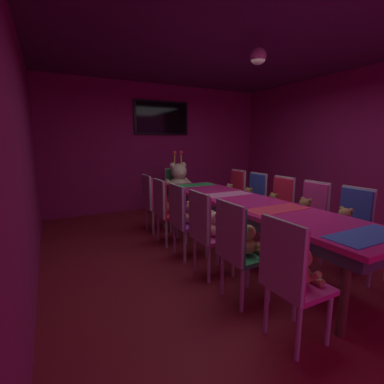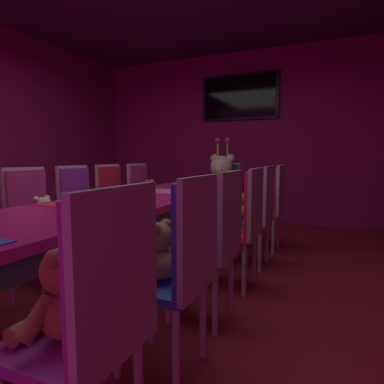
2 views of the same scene
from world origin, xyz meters
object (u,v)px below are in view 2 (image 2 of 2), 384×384
(chair_left_3, at_px, (79,204))
(chair_right_4, at_px, (260,206))
(chair_left_4, at_px, (114,198))
(teddy_right_3, at_px, (229,217))
(teddy_left_2, at_px, (44,216))
(chair_right_1, at_px, (184,256))
(teddy_right_1, at_px, (157,255))
(chair_right_2, at_px, (219,232))
(teddy_right_4, at_px, (246,207))
(teddy_left_4, at_px, (124,200))
(wall_tv, at_px, (240,97))
(chair_left_5, at_px, (142,193))
(chair_right_5, at_px, (273,199))
(king_teddy_bear, at_px, (221,180))
(banquet_table, at_px, (135,207))
(teddy_left_3, at_px, (91,206))
(teddy_right_2, at_px, (198,230))
(teddy_right_5, at_px, (261,201))
(teddy_right_0, at_px, (65,298))
(chair_right_3, at_px, (246,216))
(chair_left_2, at_px, (32,213))
(chair_right_0, at_px, (100,306))
(throne_chair, at_px, (225,189))

(chair_left_3, distance_m, chair_right_4, 1.81)
(chair_left_4, xyz_separation_m, teddy_right_3, (1.59, -0.58, -0.02))
(teddy_left_2, height_order, teddy_right_3, teddy_left_2)
(chair_left_4, height_order, chair_right_1, same)
(chair_left_3, relative_size, teddy_right_1, 3.09)
(chair_right_2, relative_size, teddy_right_4, 3.30)
(teddy_left_4, bearing_deg, wall_tv, 72.05)
(chair_left_5, height_order, chair_right_5, same)
(chair_right_5, bearing_deg, king_teddy_bear, -39.93)
(banquet_table, height_order, teddy_right_3, banquet_table)
(teddy_left_3, xyz_separation_m, teddy_right_2, (1.41, -0.61, 0.01))
(teddy_right_5, bearing_deg, teddy_right_0, 89.43)
(teddy_right_1, bearing_deg, chair_right_3, -96.98)
(chair_right_1, relative_size, chair_right_4, 1.00)
(chair_right_3, bearing_deg, banquet_table, 18.41)
(teddy_left_3, relative_size, teddy_right_1, 0.96)
(chair_left_3, bearing_deg, chair_left_2, -89.24)
(teddy_left_4, height_order, chair_right_4, chair_right_4)
(chair_right_4, bearing_deg, teddy_right_0, 86.26)
(chair_right_0, height_order, chair_right_3, same)
(chair_left_5, distance_m, teddy_right_2, 2.37)
(chair_left_3, bearing_deg, king_teddy_bear, 66.07)
(teddy_left_2, height_order, teddy_left_3, teddy_left_2)
(chair_right_4, xyz_separation_m, teddy_right_5, (-0.12, 0.60, -0.02))
(chair_right_1, xyz_separation_m, chair_right_3, (-0.00, 1.17, 0.00))
(teddy_left_2, bearing_deg, chair_left_2, 180.00)
(chair_left_5, bearing_deg, teddy_right_3, -36.54)
(teddy_right_3, distance_m, throne_chair, 2.21)
(chair_right_3, xyz_separation_m, chair_right_5, (0.01, 1.19, 0.00))
(chair_right_0, distance_m, teddy_right_2, 1.16)
(teddy_left_3, relative_size, chair_right_4, 0.31)
(teddy_left_2, distance_m, chair_right_0, 1.95)
(chair_right_2, bearing_deg, teddy_right_5, -86.27)
(teddy_right_0, height_order, teddy_right_4, teddy_right_0)
(chair_right_4, relative_size, teddy_right_5, 3.50)
(banquet_table, height_order, chair_right_4, chair_right_4)
(teddy_right_5, bearing_deg, chair_left_5, 0.79)
(teddy_left_2, xyz_separation_m, chair_right_1, (1.57, -0.59, 0.01))
(chair_left_2, xyz_separation_m, chair_left_3, (-0.01, 0.58, 0.00))
(teddy_right_3, xyz_separation_m, throne_chair, (-0.72, 2.09, 0.02))
(chair_right_1, height_order, teddy_right_3, chair_right_1)
(teddy_right_3, xyz_separation_m, chair_right_4, (0.13, 0.59, 0.02))
(teddy_left_4, bearing_deg, teddy_right_2, -39.77)
(chair_right_5, relative_size, throne_chair, 1.00)
(chair_left_2, relative_size, chair_left_5, 1.00)
(teddy_left_3, bearing_deg, chair_right_2, -21.26)
(teddy_right_4, height_order, chair_right_5, chair_right_5)
(chair_right_5, distance_m, wall_tv, 2.35)
(chair_right_0, relative_size, teddy_right_0, 2.86)
(teddy_left_3, bearing_deg, chair_right_4, 20.96)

